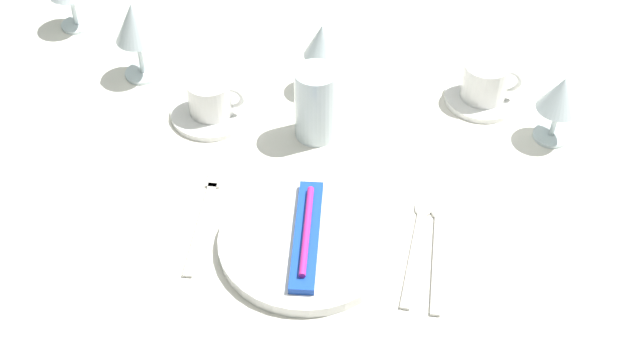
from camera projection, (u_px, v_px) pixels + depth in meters
dining_table at (324, 172)px, 1.49m from camera, size 1.80×1.11×0.74m
dinner_plate at (307, 242)px, 1.25m from camera, size 0.26×0.26×0.02m
toothbrush_package at (307, 234)px, 1.24m from camera, size 0.06×0.21×0.02m
fork_outer at (204, 215)px, 1.30m from camera, size 0.03×0.22×0.00m
spoon_soup at (418, 237)px, 1.27m from camera, size 0.03×0.22×0.01m
spoon_dessert at (438, 241)px, 1.26m from camera, size 0.03×0.22×0.01m
saucer_left at (482, 97)px, 1.50m from camera, size 0.13×0.13×0.01m
coffee_cup_left at (486, 80)px, 1.47m from camera, size 0.10×0.08×0.07m
saucer_right at (212, 113)px, 1.47m from camera, size 0.14×0.14×0.01m
coffee_cup_right at (211, 96)px, 1.44m from camera, size 0.10×0.08×0.06m
wine_glass_centre at (322, 45)px, 1.46m from camera, size 0.07×0.07×0.13m
wine_glass_left at (135, 25)px, 1.48m from camera, size 0.07×0.07×0.15m
wine_glass_right at (561, 97)px, 1.37m from camera, size 0.07×0.07×0.12m
drink_tumbler at (316, 104)px, 1.39m from camera, size 0.07×0.07×0.13m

